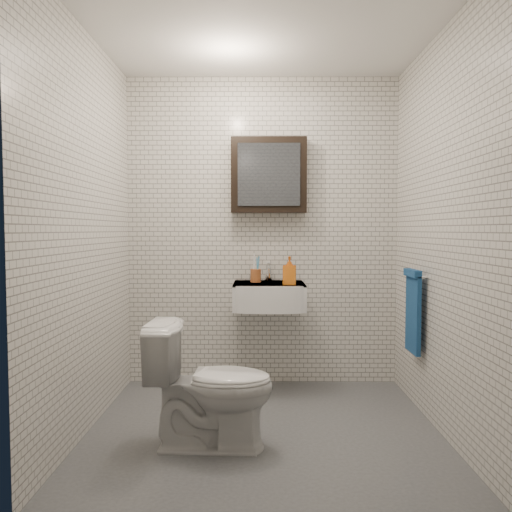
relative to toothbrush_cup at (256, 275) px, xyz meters
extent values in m
cube|color=#484B4F|center=(0.05, -0.83, -0.90)|extent=(2.20, 2.00, 0.01)
cube|color=silver|center=(0.05, 0.17, 0.34)|extent=(2.20, 0.02, 2.50)
cube|color=silver|center=(0.05, -1.83, 0.34)|extent=(2.20, 0.02, 2.50)
cube|color=silver|center=(-1.05, -0.83, 0.34)|extent=(0.02, 2.00, 2.50)
cube|color=silver|center=(1.15, -0.83, 0.34)|extent=(0.02, 2.00, 2.50)
cube|color=white|center=(0.05, -0.83, 1.59)|extent=(2.20, 2.00, 0.02)
cube|color=white|center=(0.10, -0.06, -0.16)|extent=(0.55, 0.45, 0.20)
cylinder|color=silver|center=(0.10, -0.04, -0.07)|extent=(0.31, 0.31, 0.02)
cylinder|color=silver|center=(0.10, -0.04, -0.06)|extent=(0.04, 0.04, 0.01)
cube|color=white|center=(0.10, -0.06, -0.06)|extent=(0.55, 0.45, 0.01)
cylinder|color=silver|center=(0.10, 0.11, -0.03)|extent=(0.06, 0.06, 0.06)
cylinder|color=silver|center=(0.10, 0.11, 0.03)|extent=(0.03, 0.03, 0.08)
cylinder|color=silver|center=(0.10, 0.05, 0.06)|extent=(0.02, 0.12, 0.02)
cube|color=silver|center=(0.10, 0.14, 0.09)|extent=(0.02, 0.09, 0.01)
cube|color=black|center=(0.10, 0.10, 0.79)|extent=(0.60, 0.14, 0.60)
cube|color=#3F444C|center=(0.10, 0.02, 0.79)|extent=(0.49, 0.01, 0.49)
cylinder|color=silver|center=(1.11, -0.48, 0.04)|extent=(0.02, 0.30, 0.02)
cylinder|color=silver|center=(1.13, -0.36, 0.04)|extent=(0.04, 0.02, 0.02)
cylinder|color=silver|center=(1.13, -0.61, 0.04)|extent=(0.04, 0.02, 0.02)
cube|color=#1F5B91|center=(1.10, -0.48, -0.23)|extent=(0.03, 0.26, 0.54)
cube|color=#1F5B91|center=(1.09, -0.48, 0.06)|extent=(0.05, 0.26, 0.05)
cylinder|color=#A35428|center=(0.00, 0.00, -0.01)|extent=(0.11, 0.11, 0.10)
cylinder|color=white|center=(-0.02, -0.01, 0.06)|extent=(0.02, 0.03, 0.20)
cylinder|color=#439FD8|center=(0.01, -0.01, 0.05)|extent=(0.02, 0.02, 0.18)
cylinder|color=white|center=(-0.01, 0.01, 0.07)|extent=(0.02, 0.04, 0.21)
cylinder|color=#439FD8|center=(0.02, 0.01, 0.06)|extent=(0.03, 0.04, 0.19)
imported|color=orange|center=(0.26, -0.18, 0.05)|extent=(0.11, 0.11, 0.21)
imported|color=white|center=(-0.25, -1.08, -0.54)|extent=(0.73, 0.44, 0.73)
camera|label=1|loc=(0.02, -3.93, 0.36)|focal=35.00mm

